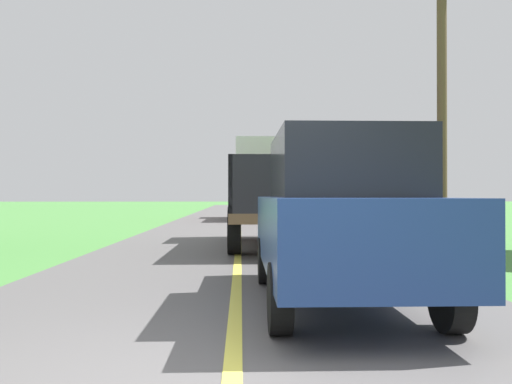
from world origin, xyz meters
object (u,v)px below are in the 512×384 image
object	(u,v)px
banana_truck_near	(276,190)
utility_pole_roadside	(442,79)
banana_truck_far	(254,192)
following_car	(338,217)

from	to	relation	value
banana_truck_near	utility_pole_roadside	xyz separation A→B (m)	(3.28, -2.58, 2.29)
banana_truck_far	following_car	xyz separation A→B (m)	(0.42, -20.63, -0.41)
banana_truck_far	utility_pole_roadside	size ratio (longest dim) A/B	0.86
banana_truck_near	banana_truck_far	xyz separation A→B (m)	(-0.22, 13.53, 0.01)
banana_truck_near	utility_pole_roadside	distance (m)	4.76
banana_truck_near	following_car	world-z (taller)	banana_truck_near
banana_truck_near	following_car	distance (m)	7.12
banana_truck_far	utility_pole_roadside	distance (m)	16.64
banana_truck_near	following_car	xyz separation A→B (m)	(0.20, -7.10, -0.39)
banana_truck_near	banana_truck_far	size ratio (longest dim) A/B	1.00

